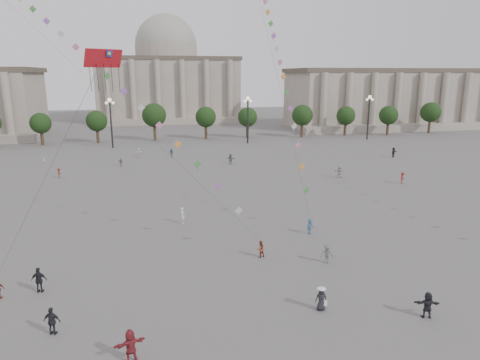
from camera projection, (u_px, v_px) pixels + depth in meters
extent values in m
plane|color=#5C5A57|center=(264.00, 307.00, 29.12)|extent=(360.00, 360.00, 0.00)
cube|color=gray|center=(418.00, 99.00, 132.55)|extent=(80.00, 22.00, 16.00)
cube|color=#4E4539|center=(421.00, 71.00, 130.49)|extent=(81.60, 22.44, 1.20)
cube|color=gray|center=(443.00, 127.00, 121.87)|extent=(84.00, 4.00, 2.00)
cube|color=gray|center=(168.00, 91.00, 150.19)|extent=(46.00, 30.00, 20.00)
cube|color=#4E4539|center=(167.00, 59.00, 147.66)|extent=(46.92, 30.60, 1.20)
cube|color=gray|center=(172.00, 121.00, 136.20)|extent=(48.30, 4.00, 2.00)
cylinder|color=gray|center=(167.00, 54.00, 147.20)|extent=(21.00, 21.00, 5.00)
sphere|color=gray|center=(166.00, 46.00, 146.60)|extent=(21.00, 21.00, 21.00)
cylinder|color=#37291B|center=(46.00, 137.00, 96.73)|extent=(0.70, 0.70, 3.52)
sphere|color=black|center=(45.00, 120.00, 95.85)|extent=(5.12, 5.12, 5.12)
cylinder|color=#37291B|center=(102.00, 135.00, 99.15)|extent=(0.70, 0.70, 3.52)
sphere|color=black|center=(100.00, 119.00, 98.27)|extent=(5.12, 5.12, 5.12)
cylinder|color=#37291B|center=(154.00, 134.00, 101.57)|extent=(0.70, 0.70, 3.52)
sphere|color=black|center=(153.00, 118.00, 100.69)|extent=(5.12, 5.12, 5.12)
cylinder|color=#37291B|center=(204.00, 132.00, 103.99)|extent=(0.70, 0.70, 3.52)
sphere|color=black|center=(204.00, 117.00, 103.11)|extent=(5.12, 5.12, 5.12)
cylinder|color=#37291B|center=(252.00, 131.00, 106.41)|extent=(0.70, 0.70, 3.52)
sphere|color=black|center=(252.00, 116.00, 105.52)|extent=(5.12, 5.12, 5.12)
cylinder|color=#37291B|center=(298.00, 130.00, 108.82)|extent=(0.70, 0.70, 3.52)
sphere|color=black|center=(298.00, 115.00, 107.94)|extent=(5.12, 5.12, 5.12)
cylinder|color=#37291B|center=(342.00, 129.00, 111.24)|extent=(0.70, 0.70, 3.52)
sphere|color=black|center=(343.00, 114.00, 110.36)|extent=(5.12, 5.12, 5.12)
cylinder|color=#37291B|center=(384.00, 127.00, 113.66)|extent=(0.70, 0.70, 3.52)
sphere|color=black|center=(385.00, 114.00, 112.78)|extent=(5.12, 5.12, 5.12)
cylinder|color=#37291B|center=(424.00, 126.00, 116.08)|extent=(0.70, 0.70, 3.52)
sphere|color=black|center=(425.00, 113.00, 115.20)|extent=(5.12, 5.12, 5.12)
cylinder|color=#262628|center=(111.00, 125.00, 91.38)|extent=(0.36, 0.36, 10.00)
sphere|color=#FFE5B2|center=(109.00, 100.00, 90.14)|extent=(0.90, 0.90, 0.90)
sphere|color=#FFE5B2|center=(106.00, 103.00, 90.14)|extent=(0.60, 0.60, 0.60)
sphere|color=#FFE5B2|center=(113.00, 103.00, 90.42)|extent=(0.60, 0.60, 0.60)
cylinder|color=#262628|center=(248.00, 122.00, 97.43)|extent=(0.36, 0.36, 10.00)
sphere|color=#FFE5B2|center=(248.00, 98.00, 96.18)|extent=(0.90, 0.90, 0.90)
sphere|color=#FFE5B2|center=(245.00, 101.00, 96.18)|extent=(0.60, 0.60, 0.60)
sphere|color=#FFE5B2|center=(251.00, 101.00, 96.47)|extent=(0.60, 0.60, 0.60)
cylinder|color=#262628|center=(368.00, 119.00, 103.47)|extent=(0.36, 0.36, 10.00)
sphere|color=#FFE5B2|center=(370.00, 97.00, 102.23)|extent=(0.90, 0.90, 0.90)
sphere|color=#FFE5B2|center=(367.00, 100.00, 102.23)|extent=(0.60, 0.60, 0.60)
sphere|color=#FFE5B2|center=(372.00, 100.00, 102.51)|extent=(0.60, 0.60, 0.60)
imported|color=#37567C|center=(171.00, 153.00, 81.82)|extent=(1.04, 0.55, 1.70)
imported|color=#222228|center=(427.00, 305.00, 27.66)|extent=(1.72, 0.98, 1.77)
imported|color=silver|center=(139.00, 152.00, 82.12)|extent=(1.62, 1.32, 1.73)
imported|color=#58595C|center=(327.00, 254.00, 35.67)|extent=(1.21, 0.91, 1.66)
imported|color=#B2B1AD|center=(339.00, 172.00, 65.65)|extent=(1.76, 1.20, 1.82)
imported|color=maroon|center=(402.00, 178.00, 62.04)|extent=(1.24, 1.15, 1.68)
imported|color=black|center=(394.00, 152.00, 81.94)|extent=(1.74, 1.40, 1.86)
imported|color=#B1B0AD|center=(44.00, 161.00, 74.63)|extent=(0.40, 0.57, 1.49)
imported|color=slate|center=(231.00, 159.00, 75.43)|extent=(1.64, 1.58, 1.86)
imported|color=white|center=(182.00, 215.00, 45.28)|extent=(0.69, 0.78, 1.78)
imported|color=slate|center=(121.00, 162.00, 73.47)|extent=(0.93, 0.47, 1.52)
imported|color=maroon|center=(59.00, 173.00, 65.27)|extent=(0.70, 1.09, 1.61)
imported|color=black|center=(52.00, 321.00, 25.83)|extent=(1.13, 0.73, 1.80)
imported|color=maroon|center=(130.00, 345.00, 23.43)|extent=(1.84, 1.06, 1.89)
imported|color=black|center=(39.00, 280.00, 30.89)|extent=(1.18, 0.65, 1.91)
imported|color=brown|center=(260.00, 249.00, 36.93)|extent=(0.85, 0.74, 1.48)
imported|color=#325271|center=(310.00, 226.00, 42.28)|extent=(1.18, 1.01, 1.59)
imported|color=black|center=(321.00, 299.00, 28.55)|extent=(0.84, 0.57, 1.65)
cone|color=white|center=(322.00, 288.00, 28.36)|extent=(0.52, 0.52, 0.14)
cylinder|color=white|center=(322.00, 289.00, 28.37)|extent=(0.60, 0.60, 0.02)
cube|color=white|center=(325.00, 303.00, 28.52)|extent=(0.22, 0.10, 0.35)
cube|color=#A9121A|center=(103.00, 58.00, 24.48)|extent=(2.17, 1.53, 1.02)
cube|color=#198C1F|center=(96.00, 54.00, 24.32)|extent=(0.40, 0.34, 0.34)
cube|color=#1E3CA3|center=(109.00, 54.00, 24.46)|extent=(0.40, 0.34, 0.34)
sphere|color=yellow|center=(96.00, 54.00, 24.28)|extent=(0.20, 0.20, 0.20)
sphere|color=yellow|center=(109.00, 54.00, 24.42)|extent=(0.20, 0.20, 0.20)
cylinder|color=#3F3F3F|center=(45.00, 179.00, 27.16)|extent=(0.02, 0.02, 17.43)
cylinder|color=#3F3F3F|center=(42.00, 34.00, 46.62)|extent=(0.02, 0.02, 66.18)
cube|color=silver|center=(239.00, 210.00, 37.32)|extent=(0.76, 0.25, 0.76)
cube|color=#9C59B3|center=(218.00, 186.00, 38.01)|extent=(0.76, 0.25, 0.76)
cube|color=#458F42|center=(197.00, 164.00, 38.73)|extent=(0.76, 0.25, 0.76)
cube|color=gold|center=(178.00, 144.00, 39.47)|extent=(0.76, 0.25, 0.76)
cube|color=#D06EA1|center=(159.00, 125.00, 40.22)|extent=(0.76, 0.25, 0.76)
cube|color=silver|center=(141.00, 108.00, 40.99)|extent=(0.76, 0.25, 0.76)
cube|color=#9C59B3|center=(124.00, 91.00, 41.76)|extent=(0.76, 0.25, 0.76)
cube|color=#458F42|center=(107.00, 76.00, 42.55)|extent=(0.76, 0.25, 0.76)
cube|color=gold|center=(91.00, 61.00, 43.34)|extent=(0.76, 0.25, 0.76)
cube|color=#D06EA1|center=(76.00, 47.00, 44.14)|extent=(0.76, 0.25, 0.76)
cube|color=silver|center=(61.00, 34.00, 44.94)|extent=(0.76, 0.25, 0.76)
cube|color=#9C59B3|center=(46.00, 21.00, 45.74)|extent=(0.76, 0.25, 0.76)
cube|color=#458F42|center=(33.00, 9.00, 46.55)|extent=(0.76, 0.25, 0.76)
cylinder|color=#3F3F3F|center=(260.00, 2.00, 58.20)|extent=(0.02, 0.02, 65.53)
cube|color=#458F42|center=(306.00, 190.00, 42.93)|extent=(0.76, 0.25, 0.76)
cube|color=gold|center=(302.00, 167.00, 43.88)|extent=(0.76, 0.25, 0.76)
cube|color=#D06EA1|center=(298.00, 146.00, 44.86)|extent=(0.76, 0.25, 0.76)
cube|color=silver|center=(294.00, 126.00, 45.87)|extent=(0.76, 0.25, 0.76)
cube|color=#9C59B3|center=(290.00, 109.00, 46.89)|extent=(0.76, 0.25, 0.76)
cube|color=#458F42|center=(287.00, 92.00, 47.93)|extent=(0.76, 0.25, 0.76)
cube|color=gold|center=(283.00, 77.00, 48.98)|extent=(0.76, 0.25, 0.76)
cube|color=#D06EA1|center=(280.00, 62.00, 50.03)|extent=(0.76, 0.25, 0.76)
cube|color=silver|center=(277.00, 49.00, 51.09)|extent=(0.76, 0.25, 0.76)
cube|color=#9C59B3|center=(274.00, 36.00, 52.16)|extent=(0.76, 0.25, 0.76)
cube|color=#458F42|center=(271.00, 24.00, 53.24)|extent=(0.76, 0.25, 0.76)
cube|color=gold|center=(268.00, 12.00, 54.32)|extent=(0.76, 0.25, 0.76)
cube|color=#D06EA1|center=(265.00, 1.00, 55.40)|extent=(0.76, 0.25, 0.76)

